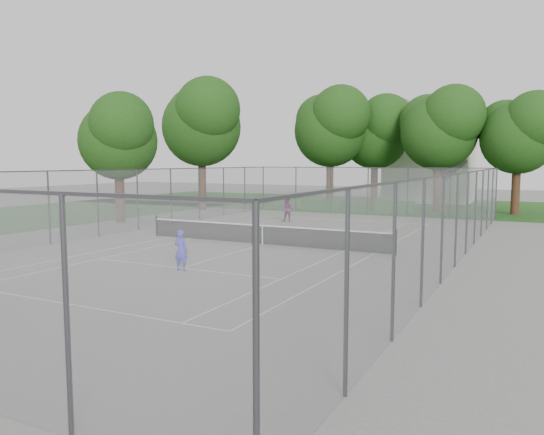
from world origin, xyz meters
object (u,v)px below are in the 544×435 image
at_px(woman_player, 288,209).
at_px(house, 429,161).
at_px(tennis_net, 262,234).
at_px(girl_player, 181,250).

bearing_deg(woman_player, house, 71.38).
xyz_separation_m(tennis_net, girl_player, (0.25, -6.72, 0.23)).
bearing_deg(woman_player, tennis_net, -78.14).
distance_m(house, woman_player, 22.97).
bearing_deg(house, tennis_net, -93.29).
distance_m(girl_player, woman_player, 16.20).
bearing_deg(girl_player, house, -97.46).
xyz_separation_m(tennis_net, woman_player, (-3.02, 9.15, 0.33)).
height_order(house, girl_player, house).
height_order(tennis_net, woman_player, woman_player).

